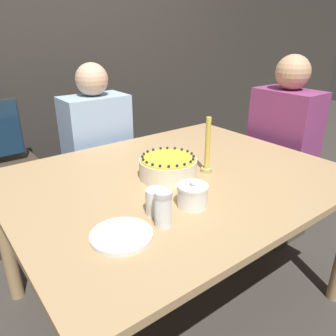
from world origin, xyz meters
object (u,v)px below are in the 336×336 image
object	(u,v)px
cake	(168,167)
person_man_blue_shirt	(100,167)
candle	(207,150)
person_woman_floral	(280,163)
sugar_bowl	(193,195)
sugar_shaker	(163,209)

from	to	relation	value
cake	person_man_blue_shirt	xyz separation A→B (m)	(0.02, 0.78, -0.27)
candle	person_woman_floral	world-z (taller)	person_woman_floral
person_man_blue_shirt	person_woman_floral	bearing A→B (deg)	143.09
cake	sugar_bowl	xyz separation A→B (m)	(-0.09, -0.27, -0.00)
candle	cake	bearing A→B (deg)	160.04
sugar_shaker	person_woman_floral	size ratio (longest dim) A/B	0.11
person_woman_floral	sugar_shaker	bearing A→B (deg)	106.69
candle	person_man_blue_shirt	size ratio (longest dim) A/B	0.22
cake	person_woman_floral	xyz separation A→B (m)	(0.98, 0.06, -0.24)
cake	candle	distance (m)	0.20
sugar_bowl	person_man_blue_shirt	bearing A→B (deg)	83.84
sugar_bowl	person_man_blue_shirt	distance (m)	1.09
sugar_bowl	sugar_shaker	size ratio (longest dim) A/B	0.93
sugar_shaker	candle	size ratio (longest dim) A/B	0.49
sugar_bowl	person_woman_floral	distance (m)	1.15
person_man_blue_shirt	sugar_bowl	bearing A→B (deg)	83.84
person_man_blue_shirt	sugar_shaker	bearing A→B (deg)	75.47
sugar_shaker	person_woman_floral	world-z (taller)	person_woman_floral
person_man_blue_shirt	person_woman_floral	xyz separation A→B (m)	(0.96, -0.72, 0.02)
cake	candle	size ratio (longest dim) A/B	0.99
sugar_bowl	candle	size ratio (longest dim) A/B	0.45
sugar_bowl	person_woman_floral	bearing A→B (deg)	17.16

